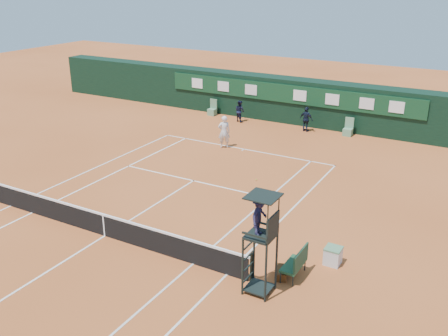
# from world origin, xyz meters

# --- Properties ---
(ground) EXTENTS (90.00, 90.00, 0.00)m
(ground) POSITION_xyz_m (0.00, 0.00, 0.00)
(ground) COLOR #BF5F2D
(ground) RESTS_ON ground
(court_lines) EXTENTS (11.05, 23.85, 0.01)m
(court_lines) POSITION_xyz_m (0.00, 0.00, 0.01)
(court_lines) COLOR silver
(court_lines) RESTS_ON ground
(tennis_net) EXTENTS (12.90, 0.10, 1.10)m
(tennis_net) POSITION_xyz_m (0.00, 0.00, 0.51)
(tennis_net) COLOR black
(tennis_net) RESTS_ON ground
(back_wall) EXTENTS (40.00, 1.65, 3.00)m
(back_wall) POSITION_xyz_m (0.00, 18.74, 1.51)
(back_wall) COLOR black
(back_wall) RESTS_ON ground
(linesman_chair_left) EXTENTS (0.55, 0.50, 1.15)m
(linesman_chair_left) POSITION_xyz_m (-5.50, 17.48, 0.32)
(linesman_chair_left) COLOR #60936B
(linesman_chair_left) RESTS_ON ground
(linesman_chair_right) EXTENTS (0.55, 0.50, 1.15)m
(linesman_chair_right) POSITION_xyz_m (4.50, 17.48, 0.32)
(linesman_chair_right) COLOR #60926B
(linesman_chair_right) RESTS_ON ground
(umpire_chair) EXTENTS (0.96, 0.95, 3.42)m
(umpire_chair) POSITION_xyz_m (6.84, -0.33, 2.46)
(umpire_chair) COLOR black
(umpire_chair) RESTS_ON ground
(player_bench) EXTENTS (0.56, 1.20, 1.10)m
(player_bench) POSITION_xyz_m (7.59, 1.01, 0.60)
(player_bench) COLOR #1B4427
(player_bench) RESTS_ON ground
(tennis_bag) EXTENTS (0.58, 0.82, 0.28)m
(tennis_bag) POSITION_xyz_m (7.14, 0.82, 0.14)
(tennis_bag) COLOR black
(tennis_bag) RESTS_ON ground
(cooler) EXTENTS (0.57, 0.57, 0.65)m
(cooler) POSITION_xyz_m (8.40, 2.45, 0.33)
(cooler) COLOR silver
(cooler) RESTS_ON ground
(tennis_ball) EXTENTS (0.07, 0.07, 0.07)m
(tennis_ball) POSITION_xyz_m (2.69, 8.00, 0.04)
(tennis_ball) COLOR #CCD631
(tennis_ball) RESTS_ON ground
(player) EXTENTS (0.84, 0.78, 1.93)m
(player) POSITION_xyz_m (-1.19, 11.59, 0.97)
(player) COLOR silver
(player) RESTS_ON ground
(ball_kid_left) EXTENTS (0.88, 0.80, 1.49)m
(ball_kid_left) POSITION_xyz_m (-2.97, 16.95, 0.75)
(ball_kid_left) COLOR black
(ball_kid_left) RESTS_ON ground
(ball_kid_right) EXTENTS (1.01, 0.59, 1.62)m
(ball_kid_right) POSITION_xyz_m (1.85, 17.01, 0.81)
(ball_kid_right) COLOR black
(ball_kid_right) RESTS_ON ground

